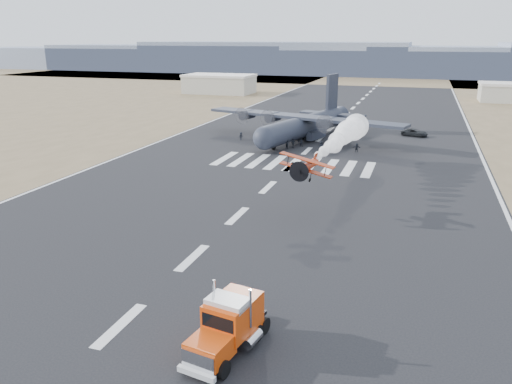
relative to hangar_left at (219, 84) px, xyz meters
The scene contains 21 objects.
ground 154.08m from the hangar_left, 70.27° to the right, with size 500.00×500.00×0.00m, color black.
scrub_far 99.70m from the hangar_left, 58.54° to the left, with size 500.00×80.00×0.00m, color brown.
runway_markings 99.70m from the hangar_left, 58.54° to the right, with size 60.00×260.00×0.01m, color silver, non-canonical shape.
ridge_seg_a 183.53m from the hangar_left, 141.19° to the left, with size 150.00×50.00×13.00m, color slate.
ridge_seg_b 139.02m from the hangar_left, 124.15° to the left, with size 150.00×50.00×15.00m, color slate.
ridge_seg_c 115.84m from the hangar_left, 96.45° to the left, with size 150.00×50.00×17.00m, color slate.
ridge_seg_d 126.25m from the hangar_left, 65.67° to the left, with size 150.00×50.00×13.00m, color slate.
hangar_left is the anchor object (origin of this frame).
semi_truck 157.22m from the hangar_left, 67.40° to the right, with size 3.87×8.54×3.75m.
aerobatic_biplane 132.19m from the hangar_left, 63.32° to the right, with size 6.33×5.73×2.96m.
smoke_trail 113.33m from the hangar_left, 57.61° to the right, with size 4.01×26.97×4.01m.
transport_aircraft 89.01m from the hangar_left, 56.38° to the right, with size 41.39×33.82×12.08m.
support_vehicle 95.10m from the hangar_left, 42.57° to the right, with size 2.47×5.36×1.49m, color black.
crew_a 90.36m from the hangar_left, 62.56° to the right, with size 0.67×0.55×1.82m, color black.
crew_b 97.44m from the hangar_left, 60.28° to the right, with size 0.91×0.56×1.87m, color black.
crew_c 87.81m from the hangar_left, 64.83° to the right, with size 1.01×0.47×1.57m, color black.
crew_d 96.57m from the hangar_left, 59.50° to the right, with size 0.99×0.51×1.69m, color black.
crew_e 100.58m from the hangar_left, 57.21° to the right, with size 0.92×0.57×1.89m, color black.
crew_f 102.79m from the hangar_left, 53.87° to the right, with size 1.45×0.47×1.56m, color black.
crew_g 93.12m from the hangar_left, 58.25° to the right, with size 0.57×0.47×1.57m, color black.
crew_h 95.73m from the hangar_left, 58.46° to the right, with size 0.84×0.52×1.73m, color black.
Camera 1 is at (19.02, -26.45, 19.65)m, focal length 35.00 mm.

